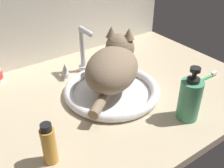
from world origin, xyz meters
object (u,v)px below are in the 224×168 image
amber_bottle (49,144)px  soap_pump_bottle (190,99)px  sink_basin (112,90)px  faucet (84,55)px  toothbrush (203,79)px  cat (114,65)px

amber_bottle → soap_pump_bottle: size_ratio=0.69×
sink_basin → faucet: (0.00, 19.47, 5.82)cm
sink_basin → soap_pump_bottle: bearing=-64.0°
toothbrush → sink_basin: bearing=159.3°
faucet → toothbrush: faucet is taller
cat → toothbrush: bearing=-23.7°
sink_basin → cat: (1.65, 1.30, 9.13)cm
faucet → soap_pump_bottle: 45.01cm
sink_basin → faucet: size_ratio=1.70×
soap_pump_bottle → toothbrush: soap_pump_bottle is taller
faucet → amber_bottle: faucet is taller
soap_pump_bottle → sink_basin: bearing=116.0°
faucet → sink_basin: bearing=-90.0°
faucet → soap_pump_bottle: faucet is taller
cat → soap_pump_bottle: size_ratio=1.74×
cat → faucet: bearing=95.2°
sink_basin → amber_bottle: bearing=-151.9°
cat → toothbrush: 36.52cm
sink_basin → cat: cat is taller
soap_pump_bottle → faucet: bearing=105.1°
sink_basin → faucet: bearing=90.0°
sink_basin → faucet: faucet is taller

